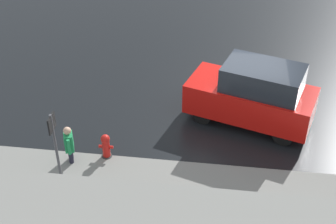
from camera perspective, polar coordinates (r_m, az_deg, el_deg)
ground_plane at (r=15.56m, az=9.06°, el=-0.34°), size 60.00×60.00×0.00m
kerb_strip at (r=12.35m, az=9.09°, el=-11.57°), size 24.00×3.20×0.04m
moving_hatchback at (r=14.73m, az=10.38°, el=2.11°), size 4.23×2.79×2.06m
fire_hydrant at (r=13.56m, az=-7.57°, el=-4.17°), size 0.42×0.31×0.80m
pedestrian at (r=13.40m, az=-11.98°, el=-3.70°), size 0.34×0.55×1.22m
metal_railing at (r=11.26m, az=13.59°, el=-12.93°), size 6.88×0.04×1.05m
sign_post at (r=12.07m, az=-13.62°, el=-3.52°), size 0.07×0.44×2.40m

